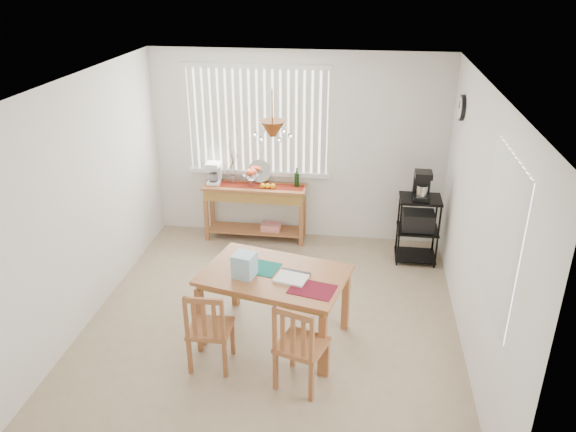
# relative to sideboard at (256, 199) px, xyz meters

# --- Properties ---
(ground) EXTENTS (4.00, 4.50, 0.01)m
(ground) POSITION_rel_sideboard_xyz_m (0.56, -2.03, -0.61)
(ground) COLOR tan
(room_shell) EXTENTS (4.20, 4.70, 2.70)m
(room_shell) POSITION_rel_sideboard_xyz_m (0.56, -2.01, 1.09)
(room_shell) COLOR white
(room_shell) RESTS_ON ground
(sideboard) EXTENTS (1.42, 0.40, 0.80)m
(sideboard) POSITION_rel_sideboard_xyz_m (0.00, 0.00, 0.00)
(sideboard) COLOR #A36237
(sideboard) RESTS_ON ground
(sideboard_items) EXTENTS (1.35, 0.33, 0.61)m
(sideboard_items) POSITION_rel_sideboard_xyz_m (-0.24, 0.01, 0.33)
(sideboard_items) COLOR maroon
(sideboard_items) RESTS_ON sideboard
(wire_cart) EXTENTS (0.52, 0.42, 0.89)m
(wire_cart) POSITION_rel_sideboard_xyz_m (2.20, -0.34, -0.07)
(wire_cart) COLOR black
(wire_cart) RESTS_ON ground
(cart_items) EXTENTS (0.21, 0.25, 0.37)m
(cart_items) POSITION_rel_sideboard_xyz_m (2.20, -0.34, 0.45)
(cart_items) COLOR black
(cart_items) RESTS_ON wire_cart
(dining_table) EXTENTS (1.59, 1.21, 0.76)m
(dining_table) POSITION_rel_sideboard_xyz_m (0.62, -2.24, 0.07)
(dining_table) COLOR #A36237
(dining_table) RESTS_ON ground
(table_items) EXTENTS (1.08, 0.74, 0.24)m
(table_items) POSITION_rel_sideboard_xyz_m (0.46, -2.33, 0.25)
(table_items) COLOR #136C5F
(table_items) RESTS_ON dining_table
(chair_left) EXTENTS (0.40, 0.40, 0.86)m
(chair_left) POSITION_rel_sideboard_xyz_m (0.09, -2.80, -0.18)
(chair_left) COLOR #A36237
(chair_left) RESTS_ON ground
(chair_right) EXTENTS (0.53, 0.53, 0.90)m
(chair_right) POSITION_rel_sideboard_xyz_m (0.97, -2.96, -0.16)
(chair_right) COLOR #A36237
(chair_right) RESTS_ON ground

